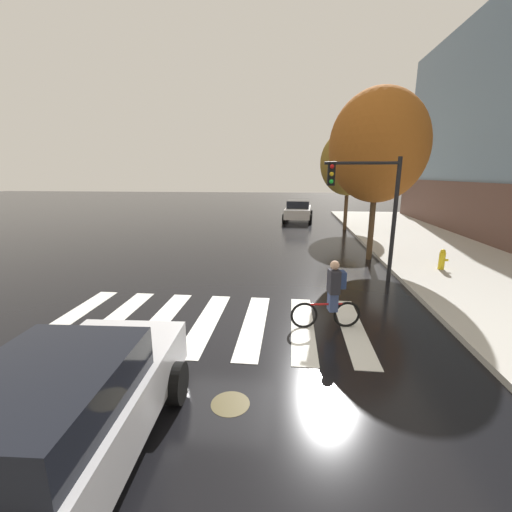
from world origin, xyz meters
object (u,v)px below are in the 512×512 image
object	(u,v)px
sedan_near	(56,423)
sedan_mid	(298,210)
street_tree_mid	(349,163)
traffic_light_near	(371,198)
street_tree_near	(378,146)
fire_hydrant	(442,259)
cyclist	(332,295)
manhole_cover	(230,404)

from	to	relation	value
sedan_near	sedan_mid	xyz separation A→B (m)	(3.27, 23.62, 0.02)
sedan_near	street_tree_mid	distance (m)	20.83
traffic_light_near	street_tree_near	bearing A→B (deg)	74.85
sedan_near	street_tree_near	world-z (taller)	street_tree_near
sedan_mid	street_tree_near	distance (m)	13.00
fire_hydrant	street_tree_mid	xyz separation A→B (m)	(-2.08, 9.86, 3.81)
street_tree_near	street_tree_mid	size ratio (longest dim) A/B	1.09
sedan_near	cyclist	distance (m)	5.89
sedan_mid	cyclist	bearing A→B (deg)	-88.71
cyclist	sedan_near	bearing A→B (deg)	-128.92
traffic_light_near	fire_hydrant	bearing A→B (deg)	21.21
street_tree_near	street_tree_mid	bearing A→B (deg)	88.85
cyclist	street_tree_mid	xyz separation A→B (m)	(2.60, 14.96, 3.50)
sedan_near	traffic_light_near	world-z (taller)	traffic_light_near
sedan_near	traffic_light_near	bearing A→B (deg)	57.97
sedan_mid	cyclist	distance (m)	19.04
traffic_light_near	fire_hydrant	xyz separation A→B (m)	(3.07, 1.19, -2.33)
manhole_cover	street_tree_near	world-z (taller)	street_tree_near
fire_hydrant	street_tree_near	world-z (taller)	street_tree_near
street_tree_near	manhole_cover	bearing A→B (deg)	-113.67
sedan_mid	street_tree_near	size ratio (longest dim) A/B	0.69
manhole_cover	traffic_light_near	xyz separation A→B (m)	(3.54, 6.92, 2.86)
fire_hydrant	cyclist	bearing A→B (deg)	-132.53
sedan_near	fire_hydrant	world-z (taller)	sedan_near
manhole_cover	street_tree_mid	distance (m)	19.03
sedan_near	cyclist	world-z (taller)	cyclist
traffic_light_near	street_tree_mid	bearing A→B (deg)	84.88
street_tree_mid	fire_hydrant	bearing A→B (deg)	-78.11
traffic_light_near	manhole_cover	bearing A→B (deg)	-117.13
sedan_mid	traffic_light_near	xyz separation A→B (m)	(2.04, -15.13, 2.02)
sedan_near	sedan_mid	bearing A→B (deg)	82.11
sedan_near	street_tree_mid	world-z (taller)	street_tree_mid
fire_hydrant	traffic_light_near	bearing A→B (deg)	-158.79
manhole_cover	sedan_near	world-z (taller)	sedan_near
sedan_mid	fire_hydrant	xyz separation A→B (m)	(5.11, -13.94, -0.31)
sedan_near	traffic_light_near	distance (m)	10.23
sedan_mid	cyclist	world-z (taller)	cyclist
sedan_near	traffic_light_near	size ratio (longest dim) A/B	1.12
manhole_cover	street_tree_near	bearing A→B (deg)	66.33
manhole_cover	traffic_light_near	distance (m)	8.28
sedan_near	street_tree_near	bearing A→B (deg)	62.01
cyclist	traffic_light_near	bearing A→B (deg)	67.58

